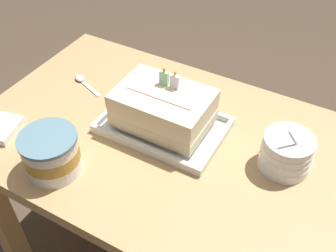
{
  "coord_description": "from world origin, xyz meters",
  "views": [
    {
      "loc": [
        0.34,
        -0.63,
        1.49
      ],
      "look_at": [
        -0.02,
        0.01,
        0.8
      ],
      "focal_mm": 42.64,
      "sensor_mm": 36.0,
      "label": 1
    }
  ],
  "objects_px": {
    "foil_tray": "(163,126)",
    "serving_spoon_near_tray": "(82,81)",
    "bowl_stack": "(286,153)",
    "birthday_cake": "(163,108)",
    "ice_cream_tub": "(51,153)"
  },
  "relations": [
    {
      "from": "birthday_cake",
      "to": "bowl_stack",
      "type": "height_order",
      "value": "birthday_cake"
    },
    {
      "from": "birthday_cake",
      "to": "ice_cream_tub",
      "type": "relative_size",
      "value": 1.76
    },
    {
      "from": "foil_tray",
      "to": "serving_spoon_near_tray",
      "type": "bearing_deg",
      "value": 169.72
    },
    {
      "from": "birthday_cake",
      "to": "ice_cream_tub",
      "type": "xyz_separation_m",
      "value": [
        -0.15,
        -0.25,
        -0.02
      ]
    },
    {
      "from": "bowl_stack",
      "to": "birthday_cake",
      "type": "bearing_deg",
      "value": -175.24
    },
    {
      "from": "birthday_cake",
      "to": "bowl_stack",
      "type": "bearing_deg",
      "value": 4.76
    },
    {
      "from": "serving_spoon_near_tray",
      "to": "bowl_stack",
      "type": "bearing_deg",
      "value": -2.81
    },
    {
      "from": "foil_tray",
      "to": "serving_spoon_near_tray",
      "type": "distance_m",
      "value": 0.32
    },
    {
      "from": "birthday_cake",
      "to": "serving_spoon_near_tray",
      "type": "distance_m",
      "value": 0.33
    },
    {
      "from": "bowl_stack",
      "to": "foil_tray",
      "type": "bearing_deg",
      "value": -175.22
    },
    {
      "from": "ice_cream_tub",
      "to": "birthday_cake",
      "type": "bearing_deg",
      "value": 57.97
    },
    {
      "from": "ice_cream_tub",
      "to": "serving_spoon_near_tray",
      "type": "relative_size",
      "value": 1.09
    },
    {
      "from": "foil_tray",
      "to": "bowl_stack",
      "type": "xyz_separation_m",
      "value": [
        0.31,
        0.03,
        0.04
      ]
    },
    {
      "from": "foil_tray",
      "to": "birthday_cake",
      "type": "distance_m",
      "value": 0.06
    },
    {
      "from": "foil_tray",
      "to": "ice_cream_tub",
      "type": "xyz_separation_m",
      "value": [
        -0.15,
        -0.25,
        0.05
      ]
    }
  ]
}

